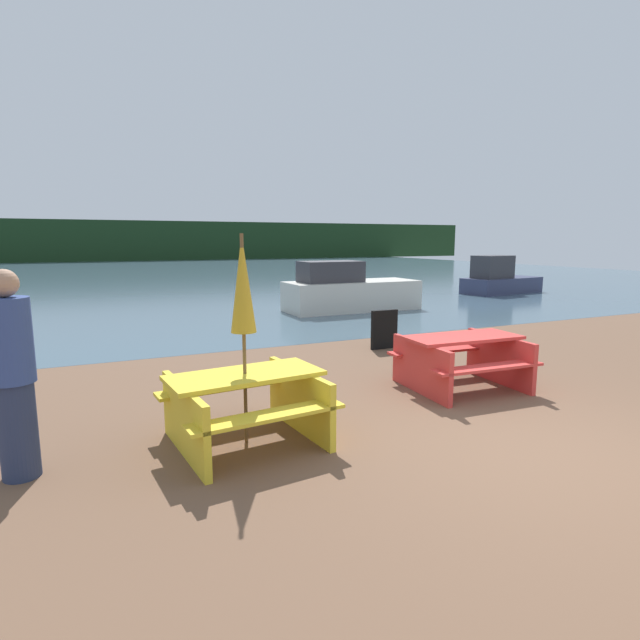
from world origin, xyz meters
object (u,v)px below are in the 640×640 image
picnic_table_red (462,357)px  person (13,376)px  boat (348,291)px  boat_second (499,280)px  umbrella_gold (243,286)px  signboard (384,329)px  picnic_table_yellow (246,401)px

picnic_table_red → person: person is taller
boat → boat_second: boat_second is taller
umbrella_gold → boat_second: bearing=37.5°
boat_second → signboard: bearing=-152.4°
umbrella_gold → person: bearing=177.6°
boat → signboard: 5.32m
picnic_table_yellow → picnic_table_red: size_ratio=0.99×
boat → signboard: size_ratio=5.34×
picnic_table_red → signboard: bearing=81.9°
boat_second → signboard: 11.69m
picnic_table_yellow → person: 2.08m
picnic_table_red → boat: bearing=73.8°
picnic_table_red → person: size_ratio=0.92×
umbrella_gold → boat_second: umbrella_gold is taller
picnic_table_yellow → boat_second: 16.60m
boat → person: size_ratio=2.18×
boat_second → person: 18.21m
person → boat_second: bearing=33.4°
picnic_table_red → boat: size_ratio=0.42×
boat → boat_second: bearing=13.0°
picnic_table_yellow → boat: size_ratio=0.42×
signboard → picnic_table_yellow: bearing=-138.4°
umbrella_gold → boat_second: (13.18, 10.10, -1.09)m
picnic_table_yellow → umbrella_gold: size_ratio=0.79×
umbrella_gold → person: umbrella_gold is taller
boat → boat_second: (7.64, 1.83, -0.03)m
picnic_table_yellow → boat_second: (13.18, 10.10, 0.09)m
boat → person: (-7.56, -8.18, 0.36)m
picnic_table_red → signboard: (0.38, 2.66, -0.07)m
picnic_table_yellow → person: size_ratio=0.91×
picnic_table_yellow → umbrella_gold: (0.00, 0.00, 1.18)m
boat → picnic_table_yellow: bearing=-124.3°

